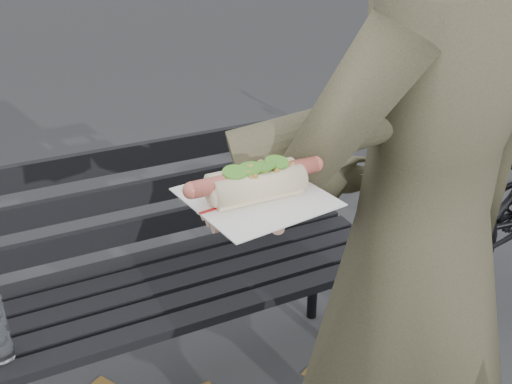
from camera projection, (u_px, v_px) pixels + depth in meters
park_bench at (148, 264)px, 1.88m from camera, size 1.50×0.44×0.88m
person at (416, 255)px, 1.22m from camera, size 0.71×0.51×1.82m
held_hotdog at (346, 136)px, 0.99m from camera, size 0.63×0.30×0.20m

